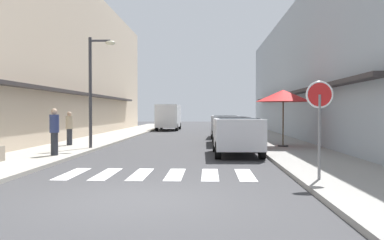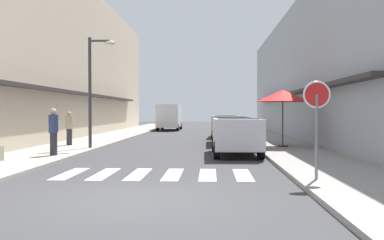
{
  "view_description": "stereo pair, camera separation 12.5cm",
  "coord_description": "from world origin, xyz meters",
  "px_view_note": "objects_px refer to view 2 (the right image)",
  "views": [
    {
      "loc": [
        1.39,
        -7.93,
        1.72
      ],
      "look_at": [
        0.47,
        14.48,
        1.26
      ],
      "focal_mm": 38.46,
      "sensor_mm": 36.0,
      "label": 1
    },
    {
      "loc": [
        1.52,
        -7.92,
        1.72
      ],
      "look_at": [
        0.47,
        14.48,
        1.26
      ],
      "focal_mm": 38.46,
      "sensor_mm": 36.0,
      "label": 2
    }
  ],
  "objects_px": {
    "parked_car_near": "(236,132)",
    "street_lamp": "(94,80)",
    "pedestrian_walking_near": "(53,131)",
    "pedestrian_walking_far": "(69,128)",
    "delivery_van": "(170,115)",
    "cafe_umbrella": "(283,96)",
    "parked_car_far": "(226,124)",
    "parked_car_mid": "(230,127)",
    "round_street_sign": "(317,104)"
  },
  "relations": [
    {
      "from": "parked_car_far",
      "to": "pedestrian_walking_near",
      "type": "bearing_deg",
      "value": -118.24
    },
    {
      "from": "delivery_van",
      "to": "cafe_umbrella",
      "type": "relative_size",
      "value": 2.07
    },
    {
      "from": "cafe_umbrella",
      "to": "pedestrian_walking_near",
      "type": "distance_m",
      "value": 10.08
    },
    {
      "from": "parked_car_near",
      "to": "pedestrian_walking_far",
      "type": "distance_m",
      "value": 8.38
    },
    {
      "from": "pedestrian_walking_far",
      "to": "parked_car_far",
      "type": "bearing_deg",
      "value": 40.86
    },
    {
      "from": "street_lamp",
      "to": "round_street_sign",
      "type": "bearing_deg",
      "value": -46.79
    },
    {
      "from": "parked_car_near",
      "to": "street_lamp",
      "type": "relative_size",
      "value": 0.83
    },
    {
      "from": "parked_car_mid",
      "to": "delivery_van",
      "type": "distance_m",
      "value": 16.95
    },
    {
      "from": "parked_car_mid",
      "to": "parked_car_far",
      "type": "height_order",
      "value": "same"
    },
    {
      "from": "round_street_sign",
      "to": "pedestrian_walking_near",
      "type": "bearing_deg",
      "value": 148.84
    },
    {
      "from": "parked_car_mid",
      "to": "delivery_van",
      "type": "height_order",
      "value": "delivery_van"
    },
    {
      "from": "parked_car_near",
      "to": "round_street_sign",
      "type": "bearing_deg",
      "value": -76.62
    },
    {
      "from": "pedestrian_walking_near",
      "to": "pedestrian_walking_far",
      "type": "relative_size",
      "value": 1.07
    },
    {
      "from": "parked_car_far",
      "to": "street_lamp",
      "type": "bearing_deg",
      "value": -122.98
    },
    {
      "from": "street_lamp",
      "to": "pedestrian_walking_near",
      "type": "distance_m",
      "value": 3.83
    },
    {
      "from": "parked_car_mid",
      "to": "pedestrian_walking_far",
      "type": "distance_m",
      "value": 8.12
    },
    {
      "from": "delivery_van",
      "to": "pedestrian_walking_near",
      "type": "height_order",
      "value": "delivery_van"
    },
    {
      "from": "cafe_umbrella",
      "to": "pedestrian_walking_near",
      "type": "height_order",
      "value": "cafe_umbrella"
    },
    {
      "from": "parked_car_far",
      "to": "round_street_sign",
      "type": "bearing_deg",
      "value": -85.09
    },
    {
      "from": "delivery_van",
      "to": "cafe_umbrella",
      "type": "distance_m",
      "value": 20.31
    },
    {
      "from": "pedestrian_walking_far",
      "to": "pedestrian_walking_near",
      "type": "bearing_deg",
      "value": -82.75
    },
    {
      "from": "parked_car_mid",
      "to": "pedestrian_walking_near",
      "type": "bearing_deg",
      "value": -134.28
    },
    {
      "from": "parked_car_near",
      "to": "pedestrian_walking_near",
      "type": "xyz_separation_m",
      "value": [
        -6.76,
        -1.35,
        0.11
      ]
    },
    {
      "from": "parked_car_near",
      "to": "delivery_van",
      "type": "distance_m",
      "value": 22.35
    },
    {
      "from": "cafe_umbrella",
      "to": "pedestrian_walking_near",
      "type": "relative_size",
      "value": 1.52
    },
    {
      "from": "parked_car_far",
      "to": "street_lamp",
      "type": "height_order",
      "value": "street_lamp"
    },
    {
      "from": "cafe_umbrella",
      "to": "pedestrian_walking_far",
      "type": "xyz_separation_m",
      "value": [
        -10.06,
        0.34,
        -1.48
      ]
    },
    {
      "from": "parked_car_near",
      "to": "parked_car_mid",
      "type": "relative_size",
      "value": 0.91
    },
    {
      "from": "parked_car_near",
      "to": "delivery_van",
      "type": "relative_size",
      "value": 0.75
    },
    {
      "from": "parked_car_near",
      "to": "parked_car_far",
      "type": "xyz_separation_m",
      "value": [
        -0.0,
        11.23,
        0.0
      ]
    },
    {
      "from": "delivery_van",
      "to": "round_street_sign",
      "type": "distance_m",
      "value": 28.88
    },
    {
      "from": "round_street_sign",
      "to": "pedestrian_walking_near",
      "type": "height_order",
      "value": "round_street_sign"
    },
    {
      "from": "pedestrian_walking_near",
      "to": "round_street_sign",
      "type": "bearing_deg",
      "value": -58.91
    },
    {
      "from": "cafe_umbrella",
      "to": "pedestrian_walking_far",
      "type": "bearing_deg",
      "value": 178.04
    },
    {
      "from": "delivery_van",
      "to": "cafe_umbrella",
      "type": "bearing_deg",
      "value": -69.41
    },
    {
      "from": "parked_car_mid",
      "to": "pedestrian_walking_near",
      "type": "relative_size",
      "value": 2.6
    },
    {
      "from": "parked_car_mid",
      "to": "street_lamp",
      "type": "xyz_separation_m",
      "value": [
        -6.13,
        -3.8,
        2.21
      ]
    },
    {
      "from": "parked_car_far",
      "to": "parked_car_near",
      "type": "bearing_deg",
      "value": -90.0
    },
    {
      "from": "parked_car_near",
      "to": "round_street_sign",
      "type": "distance_m",
      "value": 6.6
    },
    {
      "from": "parked_car_mid",
      "to": "round_street_sign",
      "type": "bearing_deg",
      "value": -82.78
    },
    {
      "from": "delivery_van",
      "to": "parked_car_far",
      "type": "bearing_deg",
      "value": -65.48
    },
    {
      "from": "parked_car_mid",
      "to": "delivery_van",
      "type": "bearing_deg",
      "value": 106.56
    },
    {
      "from": "parked_car_near",
      "to": "cafe_umbrella",
      "type": "bearing_deg",
      "value": 50.83
    },
    {
      "from": "cafe_umbrella",
      "to": "pedestrian_walking_far",
      "type": "distance_m",
      "value": 10.18
    },
    {
      "from": "pedestrian_walking_near",
      "to": "pedestrian_walking_far",
      "type": "distance_m",
      "value": 4.64
    },
    {
      "from": "round_street_sign",
      "to": "parked_car_far",
      "type": "bearing_deg",
      "value": 94.91
    },
    {
      "from": "parked_car_far",
      "to": "pedestrian_walking_near",
      "type": "height_order",
      "value": "pedestrian_walking_near"
    },
    {
      "from": "parked_car_near",
      "to": "pedestrian_walking_far",
      "type": "xyz_separation_m",
      "value": [
        -7.76,
        3.17,
        0.04
      ]
    },
    {
      "from": "delivery_van",
      "to": "pedestrian_walking_near",
      "type": "xyz_separation_m",
      "value": [
        -1.93,
        -23.17,
        -0.38
      ]
    },
    {
      "from": "round_street_sign",
      "to": "cafe_umbrella",
      "type": "distance_m",
      "value": 9.23
    }
  ]
}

